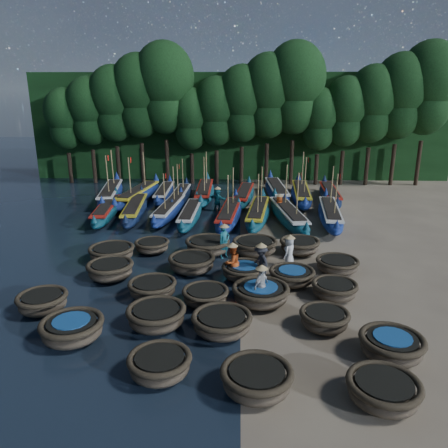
{
  "coord_description": "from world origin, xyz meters",
  "views": [
    {
      "loc": [
        -0.11,
        -20.18,
        8.52
      ],
      "look_at": [
        -0.92,
        3.04,
        1.3
      ],
      "focal_mm": 35.0,
      "sensor_mm": 36.0,
      "label": 1
    }
  ],
  "objects_px": {
    "coracle_18": "(292,276)",
    "coracle_24": "(300,246)",
    "fisherman_5": "(218,199)",
    "long_boat_5": "(229,215)",
    "fisherman_4": "(261,284)",
    "long_boat_3": "(169,210)",
    "long_boat_10": "(138,195)",
    "coracle_3": "(257,379)",
    "coracle_12": "(206,296)",
    "coracle_6": "(156,316)",
    "long_boat_4": "(190,215)",
    "coracle_20": "(112,252)",
    "long_boat_6": "(258,213)",
    "coracle_16": "(192,263)",
    "long_boat_17": "(330,195)",
    "fisherman_1": "(224,240)",
    "coracle_15": "(110,270)",
    "coracle_11": "(152,288)",
    "coracle_9": "(392,346)",
    "fisherman_6": "(279,206)",
    "fisherman_2": "(232,261)",
    "long_boat_1": "(107,210)",
    "coracle_21": "(152,246)",
    "coracle_5": "(72,329)",
    "coracle_17": "(244,271)",
    "long_boat_11": "(164,193)",
    "long_boat_13": "(204,192)",
    "coracle_14": "(335,289)",
    "long_boat_9": "(111,194)",
    "long_boat_7": "(288,215)",
    "fisherman_0": "(289,251)",
    "coracle_10": "(42,302)",
    "coracle_4": "(383,390)",
    "coracle_7": "(222,323)",
    "long_boat_14": "(244,195)",
    "coracle_2": "(160,365)",
    "long_boat_16": "(301,194)",
    "coracle_19": "(337,265)",
    "long_boat_12": "(180,196)",
    "coracle_13": "(261,294)",
    "long_boat_2": "(135,210)",
    "long_boat_15": "(277,191)"
  },
  "relations": [
    {
      "from": "coracle_18",
      "to": "coracle_24",
      "type": "height_order",
      "value": "coracle_24"
    },
    {
      "from": "fisherman_5",
      "to": "long_boat_5",
      "type": "bearing_deg",
      "value": 142.53
    },
    {
      "from": "coracle_24",
      "to": "fisherman_4",
      "type": "relative_size",
      "value": 1.39
    },
    {
      "from": "long_boat_3",
      "to": "long_boat_10",
      "type": "bearing_deg",
      "value": 132.49
    },
    {
      "from": "coracle_3",
      "to": "coracle_12",
      "type": "bearing_deg",
      "value": 109.33
    },
    {
      "from": "coracle_6",
      "to": "long_boat_4",
      "type": "height_order",
      "value": "long_boat_4"
    },
    {
      "from": "coracle_20",
      "to": "long_boat_6",
      "type": "bearing_deg",
      "value": 42.81
    },
    {
      "from": "coracle_16",
      "to": "long_boat_17",
      "type": "height_order",
      "value": "long_boat_17"
    },
    {
      "from": "coracle_24",
      "to": "fisherman_1",
      "type": "height_order",
      "value": "fisherman_1"
    },
    {
      "from": "coracle_15",
      "to": "coracle_24",
      "type": "xyz_separation_m",
      "value": [
        9.24,
        3.61,
        -0.01
      ]
    },
    {
      "from": "coracle_16",
      "to": "coracle_11",
      "type": "bearing_deg",
      "value": -116.95
    },
    {
      "from": "coracle_9",
      "to": "coracle_16",
      "type": "bearing_deg",
      "value": 136.65
    },
    {
      "from": "long_boat_17",
      "to": "fisherman_6",
      "type": "relative_size",
      "value": 4.48
    },
    {
      "from": "coracle_11",
      "to": "long_boat_6",
      "type": "distance_m",
      "value": 12.34
    },
    {
      "from": "fisherman_2",
      "to": "long_boat_1",
      "type": "bearing_deg",
      "value": -94.28
    },
    {
      "from": "long_boat_10",
      "to": "fisherman_6",
      "type": "relative_size",
      "value": 4.89
    },
    {
      "from": "coracle_21",
      "to": "long_boat_5",
      "type": "bearing_deg",
      "value": 54.57
    },
    {
      "from": "coracle_5",
      "to": "long_boat_4",
      "type": "bearing_deg",
      "value": 80.02
    },
    {
      "from": "coracle_5",
      "to": "coracle_17",
      "type": "height_order",
      "value": "coracle_5"
    },
    {
      "from": "coracle_9",
      "to": "fisherman_2",
      "type": "height_order",
      "value": "fisherman_2"
    },
    {
      "from": "coracle_11",
      "to": "long_boat_1",
      "type": "xyz_separation_m",
      "value": [
        -5.43,
        11.78,
        0.11
      ]
    },
    {
      "from": "long_boat_11",
      "to": "long_boat_13",
      "type": "relative_size",
      "value": 0.86
    },
    {
      "from": "coracle_14",
      "to": "long_boat_9",
      "type": "relative_size",
      "value": 0.26
    },
    {
      "from": "coracle_17",
      "to": "long_boat_3",
      "type": "height_order",
      "value": "long_boat_3"
    },
    {
      "from": "long_boat_1",
      "to": "long_boat_7",
      "type": "height_order",
      "value": "long_boat_7"
    },
    {
      "from": "fisherman_5",
      "to": "long_boat_4",
      "type": "bearing_deg",
      "value": 93.38
    },
    {
      "from": "long_boat_10",
      "to": "fisherman_0",
      "type": "height_order",
      "value": "long_boat_10"
    },
    {
      "from": "coracle_14",
      "to": "coracle_10",
      "type": "bearing_deg",
      "value": -172.25
    },
    {
      "from": "coracle_18",
      "to": "long_boat_3",
      "type": "xyz_separation_m",
      "value": [
        -7.24,
        10.56,
        0.12
      ]
    },
    {
      "from": "coracle_5",
      "to": "coracle_12",
      "type": "distance_m",
      "value": 5.31
    },
    {
      "from": "coracle_18",
      "to": "fisherman_0",
      "type": "relative_size",
      "value": 1.19
    },
    {
      "from": "coracle_12",
      "to": "coracle_21",
      "type": "bearing_deg",
      "value": 119.63
    },
    {
      "from": "long_boat_3",
      "to": "long_boat_5",
      "type": "relative_size",
      "value": 0.96
    },
    {
      "from": "coracle_5",
      "to": "coracle_15",
      "type": "relative_size",
      "value": 1.07
    },
    {
      "from": "coracle_4",
      "to": "coracle_16",
      "type": "height_order",
      "value": "coracle_16"
    },
    {
      "from": "coracle_7",
      "to": "long_boat_6",
      "type": "height_order",
      "value": "long_boat_6"
    },
    {
      "from": "coracle_24",
      "to": "long_boat_14",
      "type": "distance_m",
      "value": 11.5
    },
    {
      "from": "coracle_2",
      "to": "long_boat_16",
      "type": "relative_size",
      "value": 0.23
    },
    {
      "from": "coracle_12",
      "to": "coracle_5",
      "type": "bearing_deg",
      "value": -147.31
    },
    {
      "from": "coracle_19",
      "to": "fisherman_2",
      "type": "bearing_deg",
      "value": -168.48
    },
    {
      "from": "coracle_2",
      "to": "coracle_6",
      "type": "distance_m",
      "value": 2.98
    },
    {
      "from": "long_boat_13",
      "to": "long_boat_7",
      "type": "bearing_deg",
      "value": -47.47
    },
    {
      "from": "coracle_10",
      "to": "fisherman_6",
      "type": "xyz_separation_m",
      "value": [
        10.52,
        13.67,
        0.42
      ]
    },
    {
      "from": "fisherman_1",
      "to": "long_boat_7",
      "type": "bearing_deg",
      "value": 18.1
    },
    {
      "from": "coracle_20",
      "to": "long_boat_12",
      "type": "height_order",
      "value": "long_boat_12"
    },
    {
      "from": "coracle_3",
      "to": "coracle_19",
      "type": "bearing_deg",
      "value": 64.83
    },
    {
      "from": "coracle_13",
      "to": "long_boat_2",
      "type": "height_order",
      "value": "long_boat_2"
    },
    {
      "from": "long_boat_4",
      "to": "fisherman_4",
      "type": "height_order",
      "value": "fisherman_4"
    },
    {
      "from": "coracle_5",
      "to": "coracle_10",
      "type": "bearing_deg",
      "value": 133.88
    },
    {
      "from": "coracle_18",
      "to": "long_boat_15",
      "type": "xyz_separation_m",
      "value": [
        0.61,
        16.36,
        0.19
      ]
    }
  ]
}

